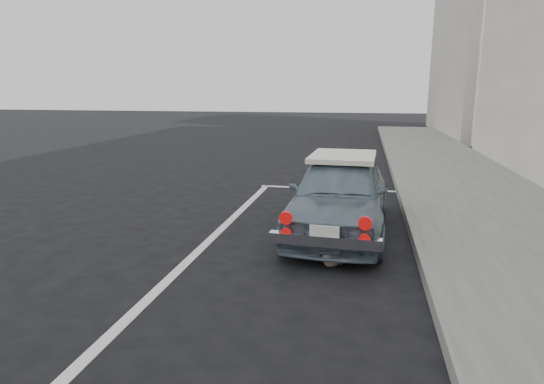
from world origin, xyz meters
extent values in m
plane|color=black|center=(0.00, 0.00, 0.00)|extent=(80.00, 80.00, 0.00)
cube|color=beige|center=(6.35, 20.00, 4.00)|extent=(3.50, 10.00, 8.00)
cube|color=silver|center=(0.50, 6.50, 0.00)|extent=(3.00, 0.12, 0.01)
cube|color=silver|center=(-0.90, 3.00, 0.00)|extent=(0.12, 7.00, 0.01)
imported|color=slate|center=(0.81, 3.60, 0.56)|extent=(1.47, 3.34, 1.12)
cube|color=silver|center=(0.83, 3.93, 1.05)|extent=(0.98, 1.29, 0.07)
cube|color=silver|center=(0.74, 2.01, 0.38)|extent=(1.26, 0.18, 0.12)
cube|color=white|center=(0.74, 1.96, 0.48)|extent=(0.33, 0.03, 0.17)
cylinder|color=red|center=(0.30, 2.00, 0.62)|extent=(0.15, 0.05, 0.15)
cylinder|color=red|center=(1.17, 1.96, 0.62)|extent=(0.15, 0.05, 0.15)
cylinder|color=red|center=(0.30, 2.00, 0.44)|extent=(0.12, 0.05, 0.12)
cylinder|color=red|center=(1.17, 1.96, 0.44)|extent=(0.12, 0.05, 0.12)
ellipsoid|color=brown|center=(0.82, 2.22, 0.10)|extent=(0.29, 0.35, 0.18)
sphere|color=brown|center=(0.77, 2.09, 0.16)|extent=(0.12, 0.12, 0.12)
cone|color=brown|center=(0.74, 2.11, 0.22)|extent=(0.04, 0.04, 0.04)
cone|color=brown|center=(0.80, 2.08, 0.22)|extent=(0.04, 0.04, 0.04)
cylinder|color=brown|center=(0.92, 2.34, 0.04)|extent=(0.03, 0.20, 0.03)
camera|label=1|loc=(1.12, -2.83, 2.02)|focal=30.00mm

